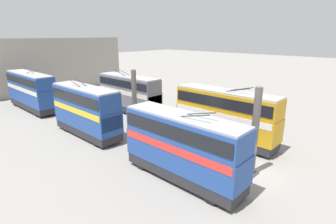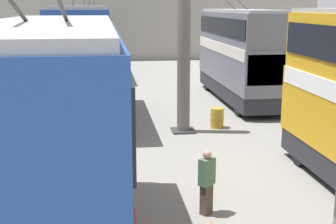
{
  "view_description": "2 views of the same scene",
  "coord_description": "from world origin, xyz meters",
  "px_view_note": "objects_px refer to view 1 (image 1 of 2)",
  "views": [
    {
      "loc": [
        -7.36,
        17.54,
        10.3
      ],
      "look_at": [
        9.16,
        -0.34,
        3.04
      ],
      "focal_mm": 28.0,
      "sensor_mm": 36.0,
      "label": 1
    },
    {
      "loc": [
        -5.16,
        3.22,
        5.23
      ],
      "look_at": [
        11.69,
        0.93,
        1.34
      ],
      "focal_mm": 50.0,
      "sensor_mm": 36.0,
      "label": 2
    }
  ],
  "objects_px": {
    "oil_drum": "(143,123)",
    "bus_right_near": "(183,144)",
    "bus_right_far": "(31,89)",
    "person_aisle_foreground": "(247,154)",
    "person_by_right_row": "(220,163)",
    "person_by_left_row": "(223,142)",
    "bus_left_near": "(225,113)",
    "person_aisle_midway": "(188,145)",
    "bus_right_mid": "(86,108)",
    "bus_left_far": "(129,92)"
  },
  "relations": [
    {
      "from": "bus_right_mid",
      "to": "bus_left_far",
      "type": "bearing_deg",
      "value": -68.28
    },
    {
      "from": "bus_left_far",
      "to": "oil_drum",
      "type": "height_order",
      "value": "bus_left_far"
    },
    {
      "from": "bus_right_far",
      "to": "person_aisle_foreground",
      "type": "height_order",
      "value": "bus_right_far"
    },
    {
      "from": "bus_right_near",
      "to": "person_by_left_row",
      "type": "relative_size",
      "value": 5.71
    },
    {
      "from": "person_aisle_foreground",
      "to": "oil_drum",
      "type": "relative_size",
      "value": 2.04
    },
    {
      "from": "bus_right_near",
      "to": "bus_left_near",
      "type": "bearing_deg",
      "value": -79.11
    },
    {
      "from": "oil_drum",
      "to": "bus_right_mid",
      "type": "bearing_deg",
      "value": 67.87
    },
    {
      "from": "bus_right_far",
      "to": "bus_right_near",
      "type": "bearing_deg",
      "value": 180.0
    },
    {
      "from": "person_by_left_row",
      "to": "person_aisle_midway",
      "type": "bearing_deg",
      "value": -9.33
    },
    {
      "from": "person_aisle_midway",
      "to": "person_by_right_row",
      "type": "distance_m",
      "value": 3.85
    },
    {
      "from": "oil_drum",
      "to": "bus_left_near",
      "type": "bearing_deg",
      "value": -163.64
    },
    {
      "from": "bus_right_far",
      "to": "person_aisle_foreground",
      "type": "xyz_separation_m",
      "value": [
        -29.93,
        -5.29,
        -2.02
      ]
    },
    {
      "from": "bus_right_near",
      "to": "bus_right_mid",
      "type": "height_order",
      "value": "bus_right_mid"
    },
    {
      "from": "bus_right_near",
      "to": "person_aisle_foreground",
      "type": "xyz_separation_m",
      "value": [
        -2.45,
        -5.29,
        -1.88
      ]
    },
    {
      "from": "bus_right_near",
      "to": "person_by_left_row",
      "type": "height_order",
      "value": "bus_right_near"
    },
    {
      "from": "person_aisle_midway",
      "to": "person_aisle_foreground",
      "type": "relative_size",
      "value": 0.97
    },
    {
      "from": "bus_left_near",
      "to": "person_aisle_midway",
      "type": "height_order",
      "value": "bus_left_near"
    },
    {
      "from": "bus_right_far",
      "to": "bus_right_mid",
      "type": "bearing_deg",
      "value": -180.0
    },
    {
      "from": "bus_right_near",
      "to": "bus_right_far",
      "type": "bearing_deg",
      "value": 0.0
    },
    {
      "from": "bus_left_far",
      "to": "person_aisle_midway",
      "type": "xyz_separation_m",
      "value": [
        -14.14,
        4.97,
        -1.95
      ]
    },
    {
      "from": "bus_left_near",
      "to": "oil_drum",
      "type": "xyz_separation_m",
      "value": [
        9.03,
        2.65,
        -2.48
      ]
    },
    {
      "from": "person_aisle_midway",
      "to": "person_aisle_foreground",
      "type": "bearing_deg",
      "value": 162.24
    },
    {
      "from": "bus_right_near",
      "to": "oil_drum",
      "type": "xyz_separation_m",
      "value": [
        10.65,
        -5.78,
        -2.39
      ]
    },
    {
      "from": "bus_right_mid",
      "to": "person_by_left_row",
      "type": "distance_m",
      "value": 14.24
    },
    {
      "from": "bus_right_far",
      "to": "person_aisle_foreground",
      "type": "relative_size",
      "value": 6.1
    },
    {
      "from": "bus_left_near",
      "to": "person_by_right_row",
      "type": "height_order",
      "value": "bus_left_near"
    },
    {
      "from": "person_aisle_foreground",
      "to": "oil_drum",
      "type": "bearing_deg",
      "value": 19.2
    },
    {
      "from": "bus_left_far",
      "to": "person_aisle_midway",
      "type": "height_order",
      "value": "bus_left_far"
    },
    {
      "from": "bus_right_near",
      "to": "oil_drum",
      "type": "distance_m",
      "value": 12.35
    },
    {
      "from": "bus_left_far",
      "to": "person_by_left_row",
      "type": "relative_size",
      "value": 6.02
    },
    {
      "from": "bus_left_far",
      "to": "bus_right_near",
      "type": "bearing_deg",
      "value": 152.74
    },
    {
      "from": "person_by_right_row",
      "to": "person_aisle_midway",
      "type": "bearing_deg",
      "value": -3.53
    },
    {
      "from": "person_by_left_row",
      "to": "oil_drum",
      "type": "height_order",
      "value": "person_by_left_row"
    },
    {
      "from": "person_aisle_midway",
      "to": "person_by_right_row",
      "type": "xyz_separation_m",
      "value": [
        -3.76,
        0.82,
        -0.04
      ]
    },
    {
      "from": "bus_right_far",
      "to": "person_aisle_midway",
      "type": "bearing_deg",
      "value": -172.2
    },
    {
      "from": "person_aisle_midway",
      "to": "oil_drum",
      "type": "height_order",
      "value": "person_aisle_midway"
    },
    {
      "from": "person_aisle_foreground",
      "to": "person_by_right_row",
      "type": "bearing_deg",
      "value": 92.4
    },
    {
      "from": "person_by_right_row",
      "to": "bus_left_far",
      "type": "bearing_deg",
      "value": -9.17
    },
    {
      "from": "person_by_right_row",
      "to": "oil_drum",
      "type": "distance_m",
      "value": 12.6
    },
    {
      "from": "person_aisle_foreground",
      "to": "bus_left_near",
      "type": "bearing_deg",
      "value": -16.32
    },
    {
      "from": "person_by_right_row",
      "to": "bus_right_mid",
      "type": "bearing_deg",
      "value": 19.05
    },
    {
      "from": "bus_left_near",
      "to": "bus_left_far",
      "type": "distance_m",
      "value": 14.74
    },
    {
      "from": "bus_right_near",
      "to": "bus_right_mid",
      "type": "distance_m",
      "value": 13.0
    },
    {
      "from": "bus_left_near",
      "to": "oil_drum",
      "type": "distance_m",
      "value": 9.73
    },
    {
      "from": "bus_right_near",
      "to": "person_aisle_foreground",
      "type": "relative_size",
      "value": 5.37
    },
    {
      "from": "oil_drum",
      "to": "bus_right_near",
      "type": "bearing_deg",
      "value": 151.53
    },
    {
      "from": "bus_left_far",
      "to": "person_by_right_row",
      "type": "relative_size",
      "value": 6.12
    },
    {
      "from": "oil_drum",
      "to": "bus_right_far",
      "type": "bearing_deg",
      "value": 18.94
    },
    {
      "from": "bus_left_far",
      "to": "person_by_right_row",
      "type": "xyz_separation_m",
      "value": [
        -17.9,
        5.78,
        -2.0
      ]
    },
    {
      "from": "person_aisle_midway",
      "to": "person_aisle_foreground",
      "type": "xyz_separation_m",
      "value": [
        -4.66,
        -1.83,
        0.04
      ]
    }
  ]
}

